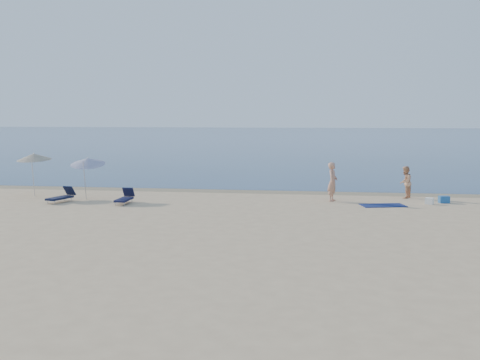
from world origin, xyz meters
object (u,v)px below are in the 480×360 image
blue_cooler (444,199)px  person_left (333,182)px  umbrella_near (88,161)px  person_right (405,182)px

blue_cooler → person_left: bearing=171.3°
person_left → blue_cooler: person_left is taller
person_left → umbrella_near: (-12.03, -1.03, 0.94)m
blue_cooler → person_right: bearing=128.5°
person_right → blue_cooler: person_right is taller
person_right → blue_cooler: size_ratio=3.45×
person_left → person_right: size_ratio=1.17×
person_right → umbrella_near: (-15.64, -2.65, 1.08)m
person_left → person_right: bearing=-53.7°
person_right → umbrella_near: 15.90m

